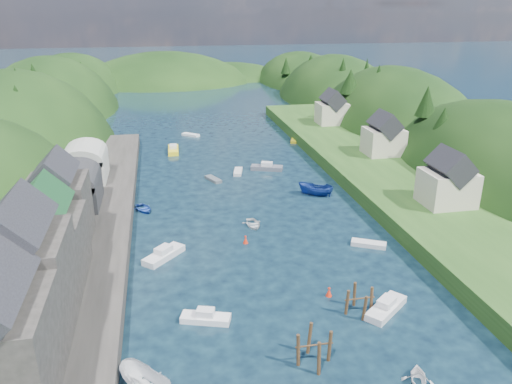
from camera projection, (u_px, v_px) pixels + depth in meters
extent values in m
plane|color=black|center=(234.00, 171.00, 94.55)|extent=(600.00, 600.00, 0.00)
ellipsoid|color=black|center=(21.00, 187.00, 112.61)|extent=(44.00, 75.56, 52.00)
ellipsoid|color=black|center=(54.00, 138.00, 151.83)|extent=(44.00, 75.56, 48.19)
ellipsoid|color=black|center=(73.00, 106.00, 189.80)|extent=(44.00, 75.56, 39.00)
ellipsoid|color=black|center=(499.00, 229.00, 88.90)|extent=(36.00, 75.56, 44.49)
ellipsoid|color=black|center=(392.00, 162.00, 128.58)|extent=(36.00, 75.56, 48.00)
ellipsoid|color=black|center=(336.00, 123.00, 167.82)|extent=(36.00, 75.56, 44.49)
ellipsoid|color=black|center=(301.00, 97.00, 205.83)|extent=(36.00, 75.56, 36.00)
ellipsoid|color=black|center=(166.00, 106.00, 206.40)|extent=(80.00, 60.00, 44.00)
ellipsoid|color=black|center=(230.00, 104.00, 221.33)|extent=(70.00, 56.00, 36.00)
cone|color=black|center=(17.00, 100.00, 94.54)|extent=(4.73, 4.73, 5.79)
cone|color=black|center=(17.00, 86.00, 106.18)|extent=(4.34, 4.34, 7.62)
cone|color=black|center=(43.00, 101.00, 114.69)|extent=(5.28, 5.28, 6.04)
cone|color=black|center=(34.00, 78.00, 123.65)|extent=(4.77, 4.77, 7.04)
cone|color=black|center=(67.00, 88.00, 133.10)|extent=(4.07, 4.07, 5.25)
cone|color=black|center=(66.00, 77.00, 143.09)|extent=(4.56, 4.56, 8.53)
cone|color=black|center=(65.00, 77.00, 155.44)|extent=(4.75, 4.75, 6.06)
cone|color=black|center=(82.00, 71.00, 166.58)|extent=(4.27, 4.27, 6.50)
cone|color=black|center=(443.00, 125.00, 88.47)|extent=(5.29, 5.29, 6.18)
cone|color=black|center=(427.00, 101.00, 95.27)|extent=(4.07, 4.07, 5.84)
cone|color=black|center=(398.00, 108.00, 109.65)|extent=(3.40, 3.40, 6.15)
cone|color=black|center=(378.00, 83.00, 121.32)|extent=(4.94, 4.94, 9.22)
cone|color=black|center=(350.00, 81.00, 122.34)|extent=(5.25, 5.25, 5.83)
cone|color=black|center=(366.00, 73.00, 134.22)|extent=(3.36, 3.36, 7.75)
cone|color=black|center=(343.00, 72.00, 146.32)|extent=(4.57, 4.57, 7.93)
cone|color=black|center=(327.00, 73.00, 159.48)|extent=(3.59, 3.59, 6.29)
cone|color=black|center=(311.00, 62.00, 167.73)|extent=(4.14, 4.14, 5.41)
cone|color=black|center=(286.00, 65.00, 182.46)|extent=(3.83, 3.83, 5.84)
cube|color=#2D2B28|center=(80.00, 250.00, 62.35)|extent=(12.00, 110.00, 2.00)
cube|color=#234719|center=(20.00, 253.00, 61.00)|extent=(12.00, 110.00, 2.50)
cube|color=#2D2B28|center=(24.00, 283.00, 44.44)|extent=(8.00, 9.00, 9.00)
cube|color=black|center=(14.00, 227.00, 42.50)|extent=(5.88, 9.36, 5.88)
cube|color=#2D2B28|center=(46.00, 248.00, 53.05)|extent=(8.00, 9.00, 7.00)
cube|color=#1E592D|center=(39.00, 209.00, 51.47)|extent=(5.88, 9.36, 5.88)
cube|color=#2D2B28|center=(59.00, 211.00, 61.13)|extent=(7.00, 8.00, 8.00)
cube|color=black|center=(54.00, 174.00, 59.42)|extent=(5.15, 8.32, 5.15)
cube|color=#2D2D30|center=(75.00, 192.00, 72.85)|extent=(7.00, 9.00, 4.00)
cylinder|color=#2D2D30|center=(73.00, 179.00, 72.14)|extent=(7.00, 9.00, 7.00)
cube|color=#B2B2A8|center=(85.00, 167.00, 83.86)|extent=(7.00, 9.00, 4.00)
cylinder|color=#B2B2A8|center=(84.00, 156.00, 83.15)|extent=(7.00, 9.00, 7.00)
cube|color=#234719|center=(380.00, 174.00, 89.46)|extent=(16.00, 120.00, 2.40)
cube|color=beige|center=(447.00, 188.00, 71.99)|extent=(7.00, 6.00, 5.00)
cube|color=black|center=(450.00, 166.00, 70.81)|extent=(5.15, 6.24, 5.15)
cube|color=beige|center=(383.00, 141.00, 96.21)|extent=(7.00, 6.00, 5.00)
cube|color=black|center=(385.00, 124.00, 95.02)|extent=(5.15, 6.24, 5.15)
cube|color=beige|center=(332.00, 113.00, 120.80)|extent=(7.00, 6.00, 5.00)
cube|color=black|center=(333.00, 100.00, 119.62)|extent=(5.15, 6.24, 5.15)
cylinder|color=#382314|center=(329.00, 349.00, 43.97)|extent=(0.32, 0.32, 3.82)
cylinder|color=#382314|center=(309.00, 341.00, 45.02)|extent=(0.32, 0.32, 3.82)
cylinder|color=#382314|center=(298.00, 353.00, 43.46)|extent=(0.32, 0.32, 3.82)
cylinder|color=#382314|center=(319.00, 362.00, 42.41)|extent=(0.32, 0.32, 3.82)
cylinder|color=#382314|center=(314.00, 345.00, 43.49)|extent=(3.42, 0.16, 0.16)
cylinder|color=#382314|center=(371.00, 302.00, 51.23)|extent=(0.32, 0.32, 3.42)
cylinder|color=#382314|center=(354.00, 296.00, 52.21)|extent=(0.32, 0.32, 3.42)
cylinder|color=#382314|center=(347.00, 305.00, 50.75)|extent=(0.32, 0.32, 3.42)
cylinder|color=#382314|center=(364.00, 311.00, 49.76)|extent=(0.32, 0.32, 3.42)
cylinder|color=#382314|center=(360.00, 299.00, 50.78)|extent=(3.19, 0.16, 0.16)
cone|color=red|center=(329.00, 292.00, 54.16)|extent=(0.70, 0.70, 0.90)
sphere|color=red|center=(329.00, 288.00, 53.98)|extent=(0.30, 0.30, 0.30)
cone|color=red|center=(246.00, 240.00, 66.12)|extent=(0.70, 0.70, 0.90)
sphere|color=red|center=(246.00, 237.00, 65.94)|extent=(0.30, 0.30, 0.30)
cube|color=yellow|center=(173.00, 150.00, 106.71)|extent=(2.34, 6.55, 0.91)
cube|color=silver|center=(173.00, 146.00, 106.41)|extent=(1.57, 2.31, 0.70)
cube|color=white|center=(206.00, 318.00, 49.90)|extent=(5.20, 3.08, 0.69)
cube|color=silver|center=(205.00, 312.00, 49.64)|extent=(2.00, 1.62, 0.70)
imported|color=silver|center=(253.00, 224.00, 71.33)|extent=(3.00, 4.05, 0.81)
imported|color=navy|center=(144.00, 209.00, 76.62)|extent=(4.37, 5.01, 0.87)
imported|color=silver|center=(419.00, 377.00, 41.49)|extent=(3.85, 4.09, 1.71)
cube|color=#4F565B|center=(213.00, 179.00, 89.56)|extent=(2.84, 4.22, 0.56)
cube|color=silver|center=(369.00, 244.00, 65.42)|extent=(4.65, 3.41, 0.63)
cube|color=silver|center=(164.00, 255.00, 62.30)|extent=(5.53, 5.75, 0.84)
cube|color=silver|center=(163.00, 249.00, 62.01)|extent=(2.44, 2.48, 0.70)
cube|color=#565962|center=(267.00, 168.00, 95.33)|extent=(6.30, 3.83, 0.84)
cube|color=silver|center=(267.00, 164.00, 95.05)|extent=(2.43, 1.99, 0.70)
imported|color=white|center=(146.00, 383.00, 40.46)|extent=(5.39, 6.01, 2.28)
cube|color=silver|center=(386.00, 308.00, 51.47)|extent=(5.75, 5.18, 0.82)
cube|color=silver|center=(387.00, 302.00, 51.18)|extent=(2.44, 2.34, 0.70)
cube|color=gold|center=(294.00, 140.00, 114.97)|extent=(2.53, 4.13, 0.55)
imported|color=navy|center=(315.00, 190.00, 82.35)|extent=(6.16, 4.67, 2.25)
cube|color=white|center=(191.00, 135.00, 119.69)|extent=(4.27, 3.94, 0.61)
cube|color=silver|center=(238.00, 172.00, 93.56)|extent=(2.34, 4.45, 0.59)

